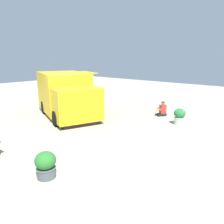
{
  "coord_description": "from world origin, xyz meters",
  "views": [
    {
      "loc": [
        6.14,
        8.35,
        3.14
      ],
      "look_at": [
        -0.66,
        2.37,
        0.84
      ],
      "focal_mm": 34.31,
      "sensor_mm": 36.0,
      "label": 1
    }
  ],
  "objects_px": {
    "food_truck": "(67,96)",
    "planter_flowering_far": "(179,116)",
    "person_customer": "(162,110)",
    "planter_flowering_near": "(46,164)"
  },
  "relations": [
    {
      "from": "person_customer",
      "to": "planter_flowering_far",
      "type": "distance_m",
      "value": 1.73
    },
    {
      "from": "food_truck",
      "to": "planter_flowering_near",
      "type": "bearing_deg",
      "value": 47.69
    },
    {
      "from": "person_customer",
      "to": "planter_flowering_far",
      "type": "height_order",
      "value": "person_customer"
    },
    {
      "from": "food_truck",
      "to": "planter_flowering_near",
      "type": "relative_size",
      "value": 6.96
    },
    {
      "from": "food_truck",
      "to": "planter_flowering_far",
      "type": "relative_size",
      "value": 6.49
    },
    {
      "from": "planter_flowering_near",
      "to": "person_customer",
      "type": "bearing_deg",
      "value": -174.28
    },
    {
      "from": "planter_flowering_near",
      "to": "planter_flowering_far",
      "type": "xyz_separation_m",
      "value": [
        -6.87,
        0.65,
        0.05
      ]
    },
    {
      "from": "planter_flowering_near",
      "to": "planter_flowering_far",
      "type": "distance_m",
      "value": 6.9
    },
    {
      "from": "person_customer",
      "to": "planter_flowering_far",
      "type": "bearing_deg",
      "value": 56.22
    },
    {
      "from": "food_truck",
      "to": "planter_flowering_far",
      "type": "height_order",
      "value": "food_truck"
    }
  ]
}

